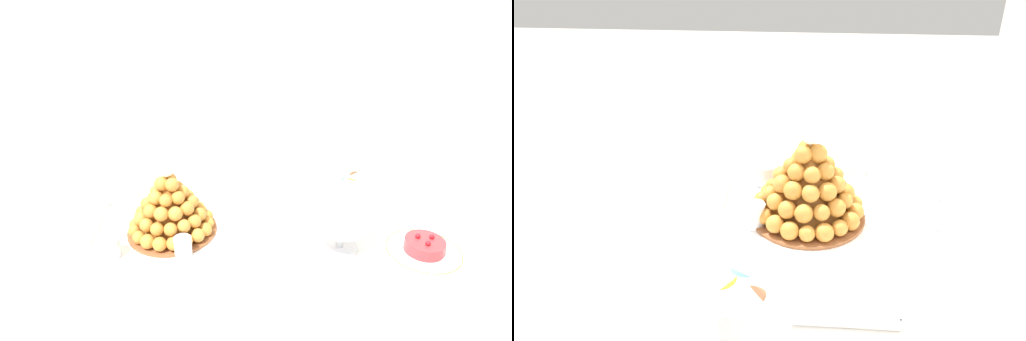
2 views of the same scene
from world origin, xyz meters
The scene contains 7 objects.
serving_tray centered at (-0.24, -0.01, 0.79)m, with size 0.57×0.37×0.02m.
croquembouche centered at (-0.30, 0.01, 0.87)m, with size 0.26×0.26×0.22m.
dessert_cup_left centered at (-0.45, -0.10, 0.81)m, with size 0.06×0.06×0.05m.
dessert_cup_mid_left centered at (-0.25, -0.10, 0.81)m, with size 0.05×0.05×0.05m.
dessert_cup_centre centered at (-0.03, -0.09, 0.81)m, with size 0.05×0.05×0.05m.
macaron_goblet centered at (0.18, -0.07, 0.92)m, with size 0.14×0.14×0.23m.
wine_glass centered at (-0.27, 0.29, 0.89)m, with size 0.07×0.07×0.15m.
Camera 2 is at (0.67, 0.01, 1.41)m, focal length 34.96 mm.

